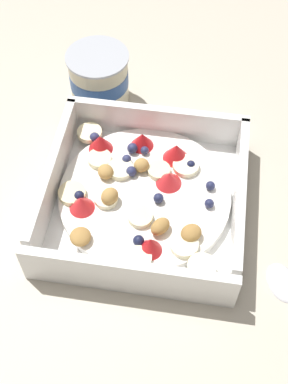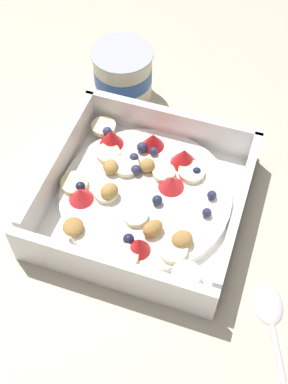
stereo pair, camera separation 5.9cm
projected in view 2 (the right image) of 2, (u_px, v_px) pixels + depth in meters
ground_plane at (159, 207)px, 0.61m from camera, size 2.40×2.40×0.00m
fruit_bowl at (143, 197)px, 0.60m from camera, size 0.22×0.22×0.06m
spoon at (273, 327)px, 0.52m from camera, size 0.08×0.17×0.01m
yogurt_cup at (123, 74)px, 0.69m from camera, size 0.08×0.08×0.08m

